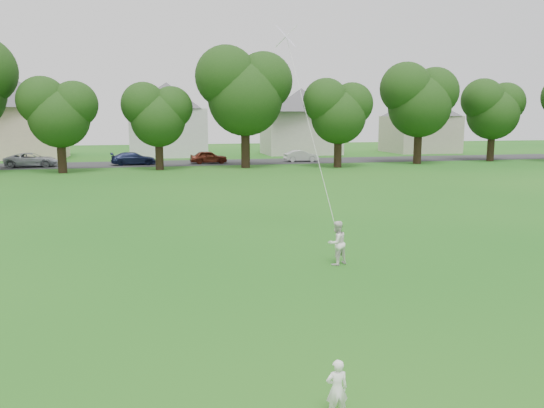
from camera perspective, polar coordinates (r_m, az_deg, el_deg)
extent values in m
plane|color=#145714|center=(11.97, -1.19, -12.60)|extent=(160.00, 160.00, 0.00)
cube|color=#2D2D30|center=(53.10, -10.65, 4.33)|extent=(90.00, 7.00, 0.01)
imported|color=white|center=(8.41, 6.99, -19.15)|extent=(0.34, 0.23, 0.93)
imported|color=white|center=(16.31, 6.99, -4.18)|extent=(0.81, 0.73, 1.36)
plane|color=white|center=(20.34, 1.54, 17.58)|extent=(1.10, 1.26, 0.77)
cylinder|color=white|center=(17.98, 4.03, 8.39)|extent=(0.01, 0.01, 7.90)
cylinder|color=black|center=(46.29, -21.68, 4.97)|extent=(0.70, 0.70, 2.99)
cylinder|color=black|center=(46.60, -12.03, 5.38)|extent=(0.69, 0.69, 2.88)
cylinder|color=black|center=(47.60, -2.87, 6.41)|extent=(0.79, 0.79, 4.14)
cylinder|color=black|center=(48.27, 7.09, 5.75)|extent=(0.70, 0.70, 3.07)
cylinder|color=black|center=(53.56, 15.40, 6.20)|extent=(0.76, 0.76, 3.75)
cylinder|color=black|center=(59.24, 22.48, 5.85)|extent=(0.72, 0.72, 3.24)
imported|color=#959AA3|center=(53.03, -24.43, 4.35)|extent=(4.64, 2.22, 1.28)
imported|color=#111838|center=(52.03, -14.69, 4.76)|extent=(4.32, 2.09, 1.21)
imported|color=#5B1E12|center=(52.33, -6.82, 5.03)|extent=(3.66, 1.53, 1.24)
imported|color=silver|center=(54.17, 3.15, 5.18)|extent=(3.47, 1.23, 1.14)
cube|color=beige|center=(64.37, -25.63, 6.88)|extent=(9.53, 6.59, 5.51)
pyramid|color=#4C4A4F|center=(64.47, -25.99, 12.01)|extent=(13.74, 13.74, 3.03)
cube|color=silver|center=(62.93, -11.14, 7.54)|extent=(8.50, 7.10, 5.43)
pyramid|color=#4C4A4F|center=(63.03, -11.31, 12.73)|extent=(12.26, 12.26, 2.99)
cube|color=beige|center=(65.50, 3.11, 7.63)|extent=(8.89, 6.44, 5.14)
pyramid|color=#4C4A4F|center=(65.57, 3.15, 12.35)|extent=(12.82, 12.82, 2.82)
cube|color=#B8B099|center=(71.64, 15.59, 7.25)|extent=(8.16, 7.35, 4.63)
pyramid|color=#4C4A4F|center=(71.66, 15.77, 11.13)|extent=(11.77, 11.77, 2.55)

